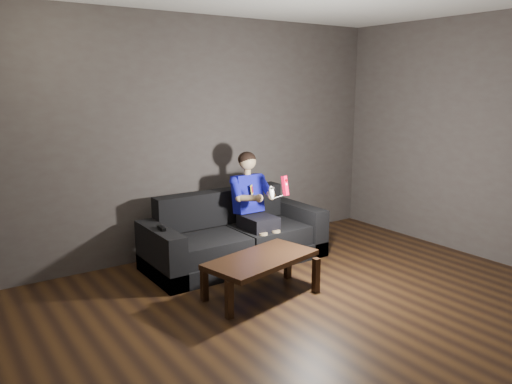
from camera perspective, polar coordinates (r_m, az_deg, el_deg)
floor at (r=4.22m, az=10.69°, el=-15.36°), size 5.00×5.00×0.00m
back_wall at (r=5.80m, az=-6.59°, el=6.29°), size 5.00×0.04×2.70m
sofa at (r=5.55m, az=-2.49°, el=-5.53°), size 1.98×0.85×0.76m
child at (r=5.52m, az=-0.31°, el=-0.85°), size 0.48×0.59×1.17m
wii_remote_red at (r=5.16m, az=3.34°, el=0.74°), size 0.07×0.08×0.21m
nunchuk_white at (r=5.08m, az=1.78°, el=-0.03°), size 0.06×0.09×0.14m
wii_remote_black at (r=5.00m, az=-10.77°, el=-4.07°), size 0.05×0.17×0.03m
coffee_table at (r=4.64m, az=0.61°, el=-8.03°), size 1.15×0.74×0.39m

